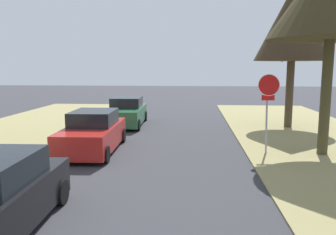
{
  "coord_description": "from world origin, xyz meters",
  "views": [
    {
      "loc": [
        1.6,
        1.01,
        3.27
      ],
      "look_at": [
        0.82,
        11.41,
        1.72
      ],
      "focal_mm": 36.27,
      "sensor_mm": 36.0,
      "label": 1
    }
  ],
  "objects_px": {
    "stop_sign_far": "(268,96)",
    "parked_sedan_red": "(93,133)",
    "street_tree_right_far": "(293,23)",
    "parked_sedan_green": "(127,112)"
  },
  "relations": [
    {
      "from": "stop_sign_far",
      "to": "street_tree_right_far",
      "type": "bearing_deg",
      "value": 67.8
    },
    {
      "from": "stop_sign_far",
      "to": "parked_sedan_green",
      "type": "relative_size",
      "value": 0.67
    },
    {
      "from": "stop_sign_far",
      "to": "parked_sedan_red",
      "type": "distance_m",
      "value": 6.83
    },
    {
      "from": "street_tree_right_far",
      "to": "parked_sedan_red",
      "type": "bearing_deg",
      "value": -147.18
    },
    {
      "from": "stop_sign_far",
      "to": "parked_sedan_red",
      "type": "relative_size",
      "value": 0.67
    },
    {
      "from": "parked_sedan_red",
      "to": "parked_sedan_green",
      "type": "xyz_separation_m",
      "value": [
        0.13,
        6.01,
        0.0
      ]
    },
    {
      "from": "street_tree_right_far",
      "to": "parked_sedan_red",
      "type": "height_order",
      "value": "street_tree_right_far"
    },
    {
      "from": "street_tree_right_far",
      "to": "parked_sedan_green",
      "type": "distance_m",
      "value": 10.12
    },
    {
      "from": "street_tree_right_far",
      "to": "parked_sedan_green",
      "type": "height_order",
      "value": "street_tree_right_far"
    },
    {
      "from": "stop_sign_far",
      "to": "parked_sedan_green",
      "type": "distance_m",
      "value": 8.98
    }
  ]
}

